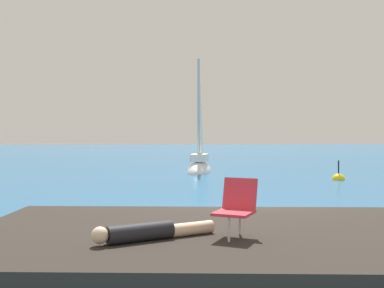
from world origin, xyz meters
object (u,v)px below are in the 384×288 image
Objects in this scene: beach_chair at (237,205)px; marker_buoy at (338,180)px; person_sunbather at (150,232)px; sailboat_near at (199,166)px.

marker_buoy is at bearing -179.37° from beach_chair.
marker_buoy is (8.16, 13.03, -0.67)m from person_sunbather.
sailboat_near reaches higher than marker_buoy.
sailboat_near is at bearing 57.59° from person_sunbather.
marker_buoy is at bearing 33.84° from person_sunbather.
marker_buoy is (5.61, -4.45, -0.34)m from sailboat_near.
sailboat_near is at bearing 141.60° from marker_buoy.
beach_chair reaches higher than person_sunbather.
person_sunbather is at bearing -122.03° from marker_buoy.
beach_chair is 0.71× the size of marker_buoy.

